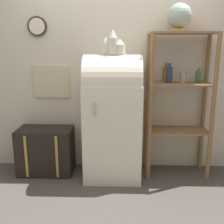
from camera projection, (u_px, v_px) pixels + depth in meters
ground_plane at (112, 185)px, 3.00m from camera, size 12.00×12.00×0.00m
wall_back at (113, 63)px, 3.24m from camera, size 7.00×0.09×2.70m
refrigerator at (113, 116)px, 3.07m from camera, size 0.66×0.61×1.46m
suitcase_trunk at (46, 151)px, 3.27m from camera, size 0.66×0.39×0.57m
shelf_unit at (179, 94)px, 3.07m from camera, size 0.75×0.37×1.70m
globe at (179, 16)px, 2.88m from camera, size 0.27×0.27×0.31m
vase_left at (106, 46)px, 2.88m from camera, size 0.08×0.08×0.19m
vase_center at (113, 43)px, 2.87m from camera, size 0.11×0.11×0.27m
vase_right at (120, 47)px, 2.88m from camera, size 0.12×0.12×0.17m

